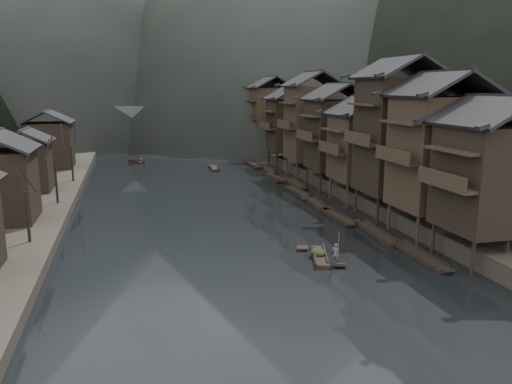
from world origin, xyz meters
name	(u,v)px	position (x,y,z in m)	size (l,w,h in m)	color
water	(243,246)	(0.00, 0.00, 0.00)	(300.00, 300.00, 0.00)	black
right_bank	(386,157)	(35.00, 40.00, 0.90)	(40.00, 200.00, 1.80)	#2D2823
stilt_houses	(342,120)	(17.28, 19.53, 8.94)	(9.00, 67.60, 16.29)	black
left_houses	(20,156)	(-20.50, 20.12, 5.66)	(8.10, 53.20, 8.73)	black
bare_trees	(42,163)	(-17.00, 11.79, 5.96)	(3.37, 42.38, 6.74)	black
moored_sampans	(289,184)	(11.82, 23.99, 0.20)	(3.18, 68.17, 0.47)	black
midriver_boats	(182,156)	(0.83, 55.69, 0.20)	(16.81, 33.99, 0.44)	black
stone_bridge	(170,124)	(0.00, 72.00, 5.11)	(40.00, 6.00, 9.00)	#4C4C4F
hero_sampan	(320,256)	(5.11, -4.43, 0.20)	(2.44, 5.22, 0.44)	black
cargo_heap	(318,248)	(5.03, -4.20, 0.78)	(1.15, 1.50, 0.69)	black
boatman	(336,250)	(5.65, -6.17, 1.21)	(0.56, 0.37, 1.54)	#4E4E50
bamboo_pole	(339,218)	(5.85, -6.17, 3.65)	(0.06, 0.06, 4.50)	#8C7A51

